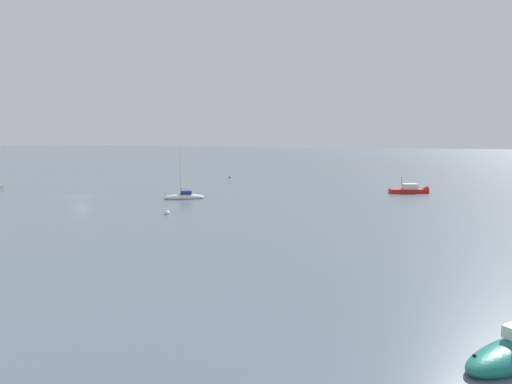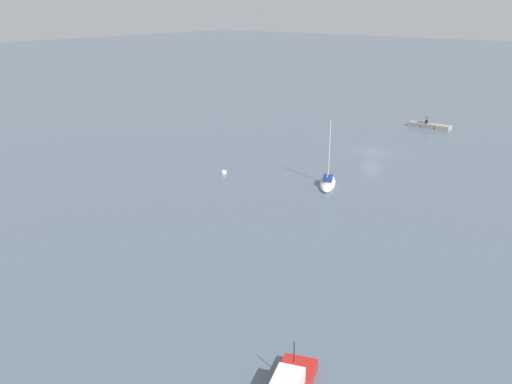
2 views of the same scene
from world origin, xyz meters
TOP-DOWN VIEW (x-y plane):
  - ground_plane at (0.00, 0.00)m, footprint 500.00×500.00m
  - sailboat_white_mid at (-2.87, 16.37)m, footprint 4.22×6.01m
  - motorboat_red_near at (-20.31, 48.91)m, footprint 3.86×6.39m
  - mooring_buoy_near at (-34.30, 11.32)m, footprint 0.47×0.47m
  - mooring_buoy_mid at (9.32, 20.33)m, footprint 0.69×0.69m

SIDE VIEW (x-z plane):
  - ground_plane at x=0.00m, z-range 0.00..0.00m
  - mooring_buoy_near at x=-34.30m, z-range -0.15..0.32m
  - mooring_buoy_mid at x=9.32m, z-range -0.22..0.46m
  - sailboat_white_mid at x=-2.87m, z-range -3.54..4.12m
  - motorboat_red_near at x=-20.31m, z-range -1.35..2.08m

